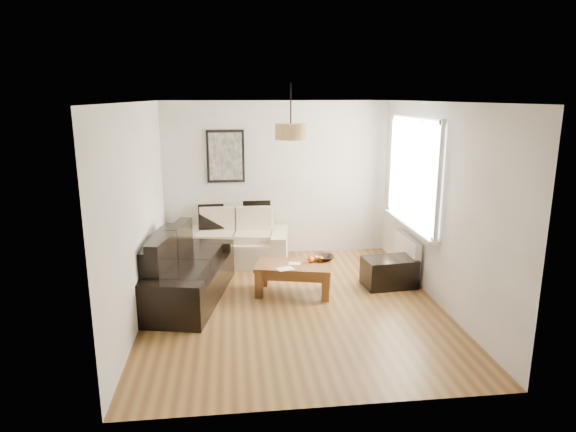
{
  "coord_description": "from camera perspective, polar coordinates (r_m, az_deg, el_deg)",
  "views": [
    {
      "loc": [
        -0.77,
        -6.04,
        2.67
      ],
      "look_at": [
        0.0,
        0.6,
        1.05
      ],
      "focal_mm": 30.97,
      "sensor_mm": 36.0,
      "label": 1
    }
  ],
  "objects": [
    {
      "name": "cushion_right",
      "position": [
        8.26,
        -3.58,
        0.19
      ],
      "size": [
        0.45,
        0.14,
        0.45
      ],
      "primitive_type": "cube",
      "rotation": [
        0.0,
        0.0,
        0.01
      ],
      "color": "black",
      "rests_on": "loveseat_cream"
    },
    {
      "name": "wall_back",
      "position": [
        8.44,
        -1.3,
        4.27
      ],
      "size": [
        3.8,
        0.04,
        2.6
      ],
      "primitive_type": null,
      "color": "silver",
      "rests_on": "floor"
    },
    {
      "name": "sofa_leather",
      "position": [
        6.82,
        -11.85,
        -5.9
      ],
      "size": [
        1.34,
        2.13,
        0.85
      ],
      "primitive_type": null,
      "rotation": [
        0.0,
        0.0,
        1.36
      ],
      "color": "black",
      "rests_on": "floor"
    },
    {
      "name": "window_bay",
      "position": [
        7.41,
        14.31,
        4.89
      ],
      "size": [
        0.14,
        1.9,
        1.6
      ],
      "primitive_type": null,
      "color": "white",
      "rests_on": "wall_right"
    },
    {
      "name": "fruit_bowl",
      "position": [
        7.02,
        4.2,
        -4.8
      ],
      "size": [
        0.29,
        0.29,
        0.07
      ],
      "primitive_type": "imported",
      "rotation": [
        0.0,
        0.0,
        0.07
      ],
      "color": "black",
      "rests_on": "coffee_table"
    },
    {
      "name": "wall_front",
      "position": [
        4.11,
        4.64,
        -5.91
      ],
      "size": [
        3.8,
        0.04,
        2.6
      ],
      "primitive_type": null,
      "color": "silver",
      "rests_on": "floor"
    },
    {
      "name": "wall_left",
      "position": [
        6.3,
        -16.78,
        0.46
      ],
      "size": [
        0.04,
        4.5,
        2.6
      ],
      "primitive_type": null,
      "color": "silver",
      "rests_on": "floor"
    },
    {
      "name": "cushion_left",
      "position": [
        8.26,
        -8.8,
        -0.08
      ],
      "size": [
        0.41,
        0.13,
        0.41
      ],
      "primitive_type": "cube",
      "rotation": [
        0.0,
        0.0,
        -0.0
      ],
      "color": "black",
      "rests_on": "loveseat_cream"
    },
    {
      "name": "floor",
      "position": [
        6.65,
        0.61,
        -10.05
      ],
      "size": [
        4.5,
        4.5,
        0.0
      ],
      "primitive_type": "plane",
      "color": "brown",
      "rests_on": "ground"
    },
    {
      "name": "orange_b",
      "position": [
        6.95,
        3.78,
        -4.94
      ],
      "size": [
        0.1,
        0.1,
        0.08
      ],
      "primitive_type": "sphere",
      "rotation": [
        0.0,
        0.0,
        0.33
      ],
      "color": "orange",
      "rests_on": "fruit_bowl"
    },
    {
      "name": "coffee_table",
      "position": [
        6.92,
        0.66,
        -7.2
      ],
      "size": [
        1.13,
        0.79,
        0.42
      ],
      "primitive_type": null,
      "rotation": [
        0.0,
        0.0,
        -0.23
      ],
      "color": "brown",
      "rests_on": "floor"
    },
    {
      "name": "loveseat_cream",
      "position": [
        8.14,
        -6.06,
        -2.51
      ],
      "size": [
        1.8,
        1.15,
        0.84
      ],
      "primitive_type": null,
      "rotation": [
        0.0,
        0.0,
        -0.14
      ],
      "color": "beige",
      "rests_on": "floor"
    },
    {
      "name": "orange_c",
      "position": [
        6.92,
        2.62,
        -5.01
      ],
      "size": [
        0.09,
        0.09,
        0.09
      ],
      "primitive_type": "sphere",
      "rotation": [
        0.0,
        0.0,
        -0.01
      ],
      "color": "orange",
      "rests_on": "fruit_bowl"
    },
    {
      "name": "poster",
      "position": [
        8.32,
        -7.18,
        6.81
      ],
      "size": [
        0.62,
        0.04,
        0.87
      ],
      "primitive_type": null,
      "color": "black",
      "rests_on": "wall_back"
    },
    {
      "name": "ceiling",
      "position": [
        6.09,
        0.67,
        12.96
      ],
      "size": [
        3.8,
        4.5,
        0.0
      ],
      "primitive_type": null,
      "color": "white",
      "rests_on": "floor"
    },
    {
      "name": "orange_a",
      "position": [
        6.96,
        3.29,
        -4.91
      ],
      "size": [
        0.07,
        0.07,
        0.07
      ],
      "primitive_type": "sphere",
      "rotation": [
        0.0,
        0.0,
        0.02
      ],
      "color": "orange",
      "rests_on": "fruit_bowl"
    },
    {
      "name": "papers",
      "position": [
        6.66,
        -0.31,
        -6.08
      ],
      "size": [
        0.26,
        0.21,
        0.01
      ],
      "primitive_type": "cube",
      "rotation": [
        0.0,
        0.0,
        0.32
      ],
      "color": "white",
      "rests_on": "coffee_table"
    },
    {
      "name": "wall_right",
      "position": [
        6.75,
        16.86,
        1.31
      ],
      "size": [
        0.04,
        4.5,
        2.6
      ],
      "primitive_type": null,
      "color": "silver",
      "rests_on": "floor"
    },
    {
      "name": "pendant_shade",
      "position": [
        6.4,
        0.32,
        9.68
      ],
      "size": [
        0.4,
        0.4,
        0.2
      ],
      "primitive_type": "cylinder",
      "color": "tan",
      "rests_on": "ceiling"
    },
    {
      "name": "ottoman",
      "position": [
        7.32,
        11.54,
        -6.34
      ],
      "size": [
        0.77,
        0.54,
        0.42
      ],
      "primitive_type": "cube",
      "rotation": [
        0.0,
        0.0,
        0.1
      ],
      "color": "black",
      "rests_on": "floor"
    },
    {
      "name": "radiator",
      "position": [
        7.67,
        13.49,
        -4.15
      ],
      "size": [
        0.1,
        0.9,
        0.52
      ],
      "primitive_type": "cube",
      "color": "white",
      "rests_on": "wall_right"
    }
  ]
}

